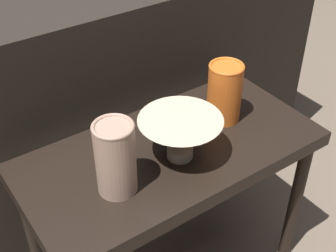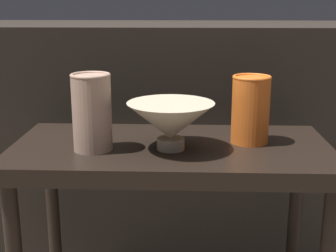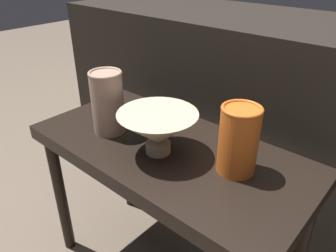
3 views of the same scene
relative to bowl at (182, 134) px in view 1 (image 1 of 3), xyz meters
name	(u,v)px [view 1 (image 1 of 3)]	position (x,y,z in m)	size (l,w,h in m)	color
table	(171,167)	(0.00, 0.04, -0.13)	(0.75, 0.37, 0.49)	black
couch_backdrop	(84,97)	(0.00, 0.54, -0.18)	(1.56, 0.50, 0.75)	black
bowl	(182,134)	(0.00, 0.00, 0.00)	(0.20, 0.20, 0.11)	#C1B293
vase_textured_left	(115,157)	(-0.18, -0.01, 0.02)	(0.09, 0.09, 0.18)	tan
vase_colorful_right	(225,92)	(0.18, 0.06, 0.02)	(0.09, 0.09, 0.16)	orange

